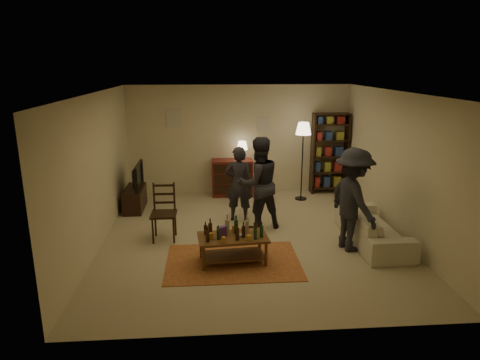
{
  "coord_description": "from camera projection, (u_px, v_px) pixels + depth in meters",
  "views": [
    {
      "loc": [
        -0.78,
        -7.52,
        3.18
      ],
      "look_at": [
        -0.2,
        0.1,
        1.1
      ],
      "focal_mm": 32.0,
      "sensor_mm": 36.0,
      "label": 1
    }
  ],
  "objects": [
    {
      "name": "person_right",
      "position": [
        258.0,
        184.0,
        8.34
      ],
      "size": [
        1.08,
        0.96,
        1.84
      ],
      "primitive_type": "imported",
      "rotation": [
        0.0,
        0.0,
        3.48
      ],
      "color": "#26252D",
      "rests_on": "ground"
    },
    {
      "name": "bookshelf",
      "position": [
        329.0,
        153.0,
        10.7
      ],
      "size": [
        0.9,
        0.34,
        2.02
      ],
      "color": "black",
      "rests_on": "ground"
    },
    {
      "name": "floor_lamp",
      "position": [
        303.0,
        134.0,
        9.98
      ],
      "size": [
        0.36,
        0.36,
        1.87
      ],
      "color": "black",
      "rests_on": "ground"
    },
    {
      "name": "sofa",
      "position": [
        373.0,
        226.0,
        7.83
      ],
      "size": [
        0.81,
        2.08,
        0.61
      ],
      "primitive_type": "imported",
      "rotation": [
        0.0,
        0.0,
        1.57
      ],
      "color": "beige",
      "rests_on": "ground"
    },
    {
      "name": "tv_stand",
      "position": [
        135.0,
        193.0,
        9.58
      ],
      "size": [
        0.4,
        1.0,
        1.06
      ],
      "color": "black",
      "rests_on": "ground"
    },
    {
      "name": "person_by_sofa",
      "position": [
        353.0,
        200.0,
        7.38
      ],
      "size": [
        0.96,
        1.31,
        1.82
      ],
      "primitive_type": "imported",
      "rotation": [
        0.0,
        0.0,
        1.83
      ],
      "color": "#23232B",
      "rests_on": "ground"
    },
    {
      "name": "room_shell",
      "position": [
        213.0,
        122.0,
        10.47
      ],
      "size": [
        6.0,
        6.0,
        6.0
      ],
      "color": "beige",
      "rests_on": "ground"
    },
    {
      "name": "dresser",
      "position": [
        232.0,
        177.0,
        10.6
      ],
      "size": [
        1.0,
        0.5,
        1.36
      ],
      "color": "maroon",
      "rests_on": "ground"
    },
    {
      "name": "floor",
      "position": [
        251.0,
        237.0,
        8.13
      ],
      "size": [
        6.0,
        6.0,
        0.0
      ],
      "primitive_type": "plane",
      "color": "#C6B793",
      "rests_on": "ground"
    },
    {
      "name": "coffee_table",
      "position": [
        233.0,
        239.0,
        6.99
      ],
      "size": [
        1.18,
        0.71,
        0.8
      ],
      "rotation": [
        0.0,
        0.0,
        0.09
      ],
      "color": "brown",
      "rests_on": "ground"
    },
    {
      "name": "dining_chair",
      "position": [
        164.0,
        209.0,
        7.93
      ],
      "size": [
        0.47,
        0.47,
        1.08
      ],
      "rotation": [
        0.0,
        0.0,
        -0.01
      ],
      "color": "black",
      "rests_on": "ground"
    },
    {
      "name": "person_left",
      "position": [
        239.0,
        184.0,
        8.82
      ],
      "size": [
        0.64,
        0.48,
        1.58
      ],
      "primitive_type": "imported",
      "rotation": [
        0.0,
        0.0,
        2.95
      ],
      "color": "#26252D",
      "rests_on": "ground"
    },
    {
      "name": "rug",
      "position": [
        233.0,
        262.0,
        7.1
      ],
      "size": [
        2.2,
        1.5,
        0.01
      ],
      "primitive_type": "cube",
      "color": "#993421",
      "rests_on": "ground"
    }
  ]
}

